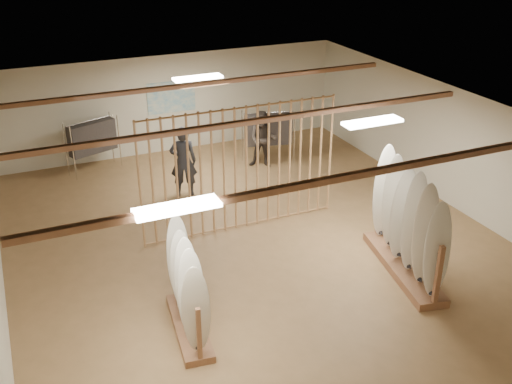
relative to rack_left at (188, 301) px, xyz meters
name	(u,v)px	position (x,y,z in m)	size (l,w,h in m)	color
floor	(256,243)	(2.20, 2.22, -0.60)	(12.00, 12.00, 0.00)	#9C754B
ceiling	(256,117)	(2.20, 2.22, 2.20)	(12.00, 12.00, 0.00)	gray
wall_back	(172,104)	(2.20, 8.22, 0.80)	(12.00, 12.00, 0.00)	beige
wall_front	(457,373)	(2.20, -3.78, 0.80)	(12.00, 12.00, 0.00)	beige
wall_right	(452,147)	(7.20, 2.22, 0.80)	(12.00, 12.00, 0.00)	beige
ceiling_slats	(256,121)	(2.20, 2.22, 2.12)	(9.50, 6.12, 0.10)	#976444
light_panels	(256,120)	(2.20, 2.22, 2.14)	(1.20, 0.35, 0.06)	white
bamboo_partition	(241,169)	(2.20, 3.02, 0.80)	(4.45, 0.05, 2.78)	tan
poster	(171,97)	(2.20, 8.20, 1.00)	(1.40, 0.03, 0.90)	#378EC2
rack_left	(188,301)	(0.00, 0.00, 0.00)	(0.70, 1.90, 1.76)	#976444
rack_right	(406,238)	(4.41, 0.08, 0.13)	(1.10, 2.72, 2.14)	#976444
clothing_rack_a	(92,137)	(-0.20, 7.54, 0.36)	(1.31, 0.76, 1.47)	silver
clothing_rack_b	(268,129)	(4.33, 6.21, 0.37)	(1.36, 0.63, 1.49)	silver
shopper_a	(183,157)	(1.55, 5.12, 0.41)	(0.74, 0.50, 2.02)	#26282E
shopper_b	(263,136)	(4.07, 5.98, 0.29)	(0.86, 0.67, 1.79)	#352D29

